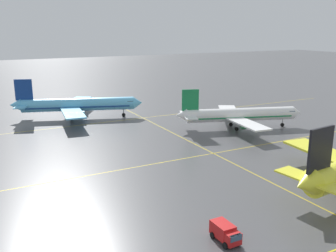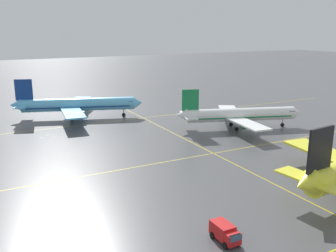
{
  "view_description": "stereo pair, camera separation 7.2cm",
  "coord_description": "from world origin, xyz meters",
  "views": [
    {
      "loc": [
        -41.96,
        -27.42,
        24.65
      ],
      "look_at": [
        -3.38,
        46.71,
        3.05
      ],
      "focal_mm": 40.71,
      "sensor_mm": 36.0,
      "label": 1
    },
    {
      "loc": [
        -41.89,
        -27.45,
        24.65
      ],
      "look_at": [
        -3.38,
        46.71,
        3.05
      ],
      "focal_mm": 40.71,
      "sensor_mm": 36.0,
      "label": 2
    }
  ],
  "objects": [
    {
      "name": "service_truck_catering",
      "position": [
        -17.25,
        5.31,
        1.18
      ],
      "size": [
        2.21,
        4.14,
        2.1
      ],
      "color": "red",
      "rests_on": "ground"
    },
    {
      "name": "taxiway_markings",
      "position": [
        0.0,
        33.28,
        0.0
      ],
      "size": [
        135.36,
        116.42,
        0.01
      ],
      "color": "yellow",
      "rests_on": "ground"
    },
    {
      "name": "airliner_third_row",
      "position": [
        -16.46,
        76.72,
        3.85
      ],
      "size": [
        35.3,
        30.2,
        11.26
      ],
      "color": "#5BB7E5",
      "rests_on": "ground"
    },
    {
      "name": "airliner_second_row",
      "position": [
        16.8,
        46.88,
        3.49
      ],
      "size": [
        32.07,
        27.43,
        10.23
      ],
      "color": "white",
      "rests_on": "ground"
    }
  ]
}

